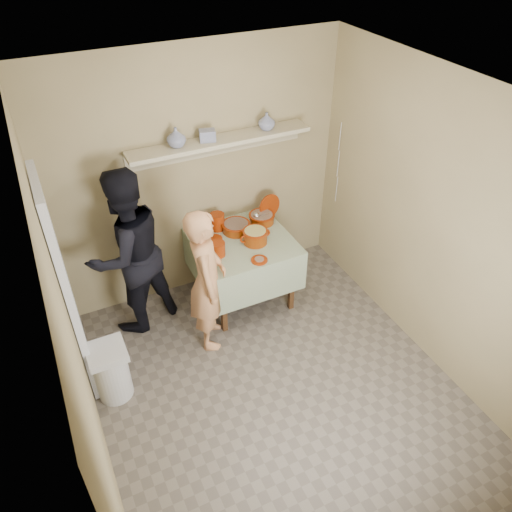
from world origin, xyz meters
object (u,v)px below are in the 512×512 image
person_cook (207,280)px  person_helper (128,253)px  serving_table (242,249)px  cazuela_rice (255,235)px  trash_bin (111,372)px

person_cook → person_helper: bearing=64.9°
person_helper → serving_table: bearing=151.5°
person_helper → serving_table: person_helper is taller
person_cook → person_helper: 0.81m
serving_table → cazuela_rice: (0.10, -0.10, 0.20)m
person_helper → trash_bin: size_ratio=3.07×
person_helper → cazuela_rice: person_helper is taller
person_cook → person_helper: person_helper is taller
person_cook → trash_bin: 1.14m
person_cook → serving_table: size_ratio=1.52×
person_helper → trash_bin: bearing=40.5°
person_cook → cazuela_rice: 0.72m
person_helper → serving_table: size_ratio=1.77×
cazuela_rice → trash_bin: 1.84m
person_helper → cazuela_rice: size_ratio=5.21×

